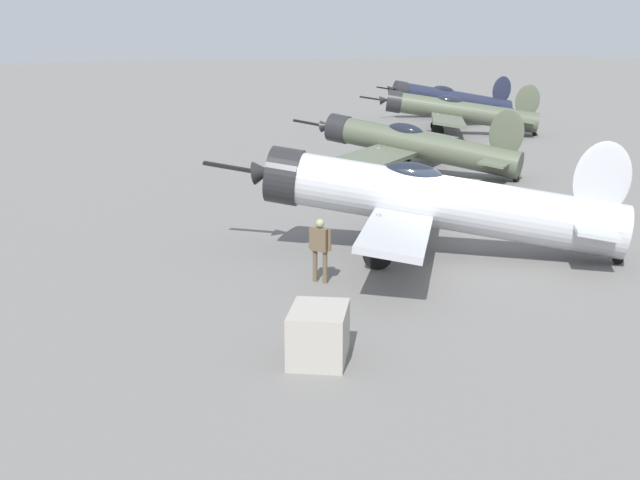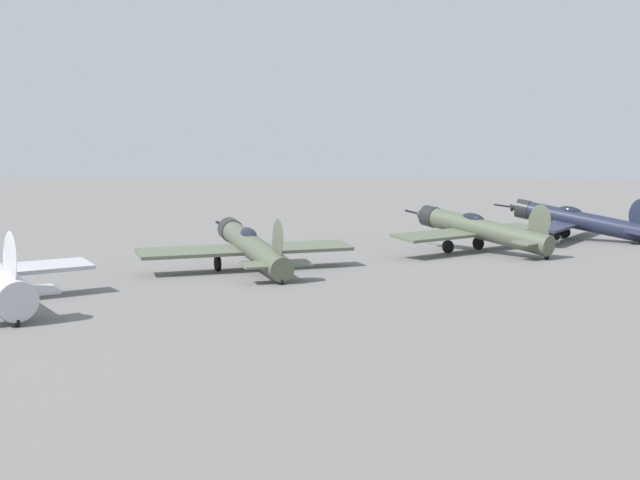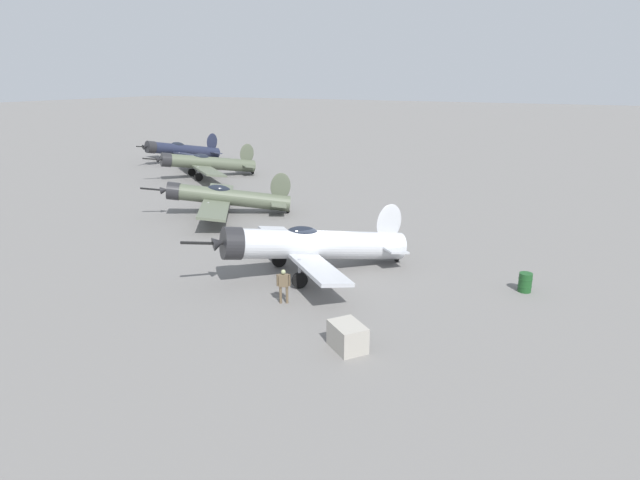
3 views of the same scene
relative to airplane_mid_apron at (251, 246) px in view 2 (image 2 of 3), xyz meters
name	(u,v)px [view 2 (image 2 of 3)]	position (x,y,z in m)	size (l,w,h in m)	color
airplane_mid_apron	(251,246)	(0.00, 0.00, 0.00)	(10.66, 9.70, 3.19)	#4C5442
airplane_far_line	(478,229)	(-11.64, -11.06, 0.14)	(9.96, 11.41, 3.32)	#4C5442
airplane_outer_stand	(576,220)	(-18.58, -20.28, 0.10)	(10.83, 12.84, 3.26)	#1E2338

